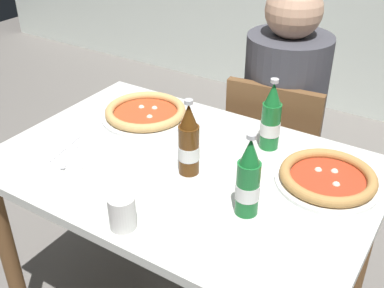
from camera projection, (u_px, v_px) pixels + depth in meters
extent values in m
cube|color=silver|center=(184.00, 168.00, 1.51)|extent=(1.20, 0.80, 0.03)
cylinder|color=brown|center=(8.00, 254.00, 1.71)|extent=(0.06, 0.06, 0.72)
cylinder|color=brown|center=(128.00, 166.00, 2.20)|extent=(0.06, 0.06, 0.72)
cylinder|color=brown|center=(361.00, 255.00, 1.70)|extent=(0.06, 0.06, 0.72)
cube|color=brown|center=(279.00, 157.00, 2.13)|extent=(0.44, 0.44, 0.04)
cube|color=brown|center=(271.00, 133.00, 1.88)|extent=(0.38, 0.08, 0.40)
cylinder|color=brown|center=(319.00, 188.00, 2.31)|extent=(0.04, 0.04, 0.41)
cylinder|color=brown|center=(253.00, 170.00, 2.44)|extent=(0.04, 0.04, 0.41)
cylinder|color=brown|center=(300.00, 229.00, 2.05)|extent=(0.04, 0.04, 0.41)
cylinder|color=brown|center=(228.00, 207.00, 2.18)|extent=(0.04, 0.04, 0.41)
cube|color=#2D3342|center=(273.00, 196.00, 2.22)|extent=(0.32, 0.28, 0.45)
cylinder|color=#3F3F47|center=(284.00, 100.00, 1.96)|extent=(0.34, 0.34, 0.55)
sphere|color=tan|center=(294.00, 10.00, 1.77)|extent=(0.22, 0.22, 0.22)
cylinder|color=white|center=(327.00, 182.00, 1.41)|extent=(0.31, 0.31, 0.01)
cylinder|color=#BC381E|center=(327.00, 179.00, 1.40)|extent=(0.22, 0.22, 0.01)
torus|color=#B78447|center=(328.00, 176.00, 1.40)|extent=(0.29, 0.29, 0.03)
sphere|color=silver|center=(318.00, 171.00, 1.44)|extent=(0.02, 0.02, 0.02)
sphere|color=silver|center=(336.00, 185.00, 1.38)|extent=(0.02, 0.02, 0.02)
sphere|color=silver|center=(334.00, 172.00, 1.43)|extent=(0.02, 0.02, 0.02)
cylinder|color=white|center=(146.00, 116.00, 1.77)|extent=(0.33, 0.33, 0.01)
cylinder|color=#CC4723|center=(146.00, 114.00, 1.77)|extent=(0.24, 0.24, 0.01)
torus|color=tan|center=(146.00, 111.00, 1.76)|extent=(0.30, 0.30, 0.03)
sphere|color=silver|center=(141.00, 108.00, 1.80)|extent=(0.02, 0.02, 0.02)
sphere|color=silver|center=(150.00, 118.00, 1.74)|extent=(0.02, 0.02, 0.02)
sphere|color=silver|center=(155.00, 109.00, 1.80)|extent=(0.02, 0.02, 0.02)
cylinder|color=#196B2D|center=(248.00, 188.00, 1.26)|extent=(0.06, 0.06, 0.16)
cone|color=#196B2D|center=(250.00, 151.00, 1.20)|extent=(0.05, 0.05, 0.07)
cylinder|color=#B7B7BC|center=(252.00, 136.00, 1.18)|extent=(0.03, 0.03, 0.01)
cylinder|color=white|center=(247.00, 191.00, 1.26)|extent=(0.07, 0.07, 0.04)
cylinder|color=#196B2D|center=(270.00, 126.00, 1.55)|extent=(0.06, 0.06, 0.16)
cone|color=#196B2D|center=(274.00, 93.00, 1.49)|extent=(0.05, 0.05, 0.07)
cylinder|color=#B7B7BC|center=(275.00, 81.00, 1.47)|extent=(0.03, 0.03, 0.01)
cylinder|color=white|center=(270.00, 128.00, 1.56)|extent=(0.07, 0.07, 0.04)
cylinder|color=#512D0F|center=(189.00, 150.00, 1.43)|extent=(0.06, 0.06, 0.16)
cone|color=#512D0F|center=(189.00, 115.00, 1.37)|extent=(0.05, 0.05, 0.07)
cylinder|color=#B7B7BC|center=(189.00, 102.00, 1.34)|extent=(0.03, 0.03, 0.01)
cylinder|color=white|center=(189.00, 152.00, 1.43)|extent=(0.07, 0.07, 0.04)
cube|color=white|center=(68.00, 152.00, 1.56)|extent=(0.22, 0.22, 0.00)
cube|color=silver|center=(72.00, 153.00, 1.55)|extent=(0.09, 0.18, 0.00)
cube|color=silver|center=(64.00, 149.00, 1.57)|extent=(0.04, 0.17, 0.00)
cylinder|color=white|center=(122.00, 212.00, 1.22)|extent=(0.07, 0.07, 0.09)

